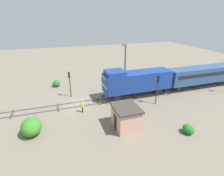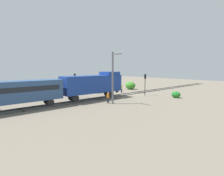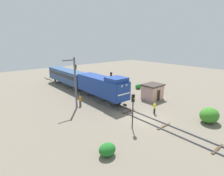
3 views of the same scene
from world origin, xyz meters
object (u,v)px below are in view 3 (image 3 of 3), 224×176
Objects in this scene: traffic_signal_near at (133,105)px; worker_near_track at (155,107)px; passenger_car_leading at (67,75)px; traffic_signal_far at (76,70)px; catenary_mast at (75,82)px; worker_by_signal at (80,100)px; locomotive at (102,86)px; traffic_signal_mid at (111,79)px; relay_hut at (152,92)px.

traffic_signal_near is 6.01m from worker_near_track.
traffic_signal_far is at bearing 32.88° from passenger_car_leading.
passenger_car_leading is 14.32m from catenary_mast.
worker_by_signal is (-6.60, 9.50, 0.00)m from worker_near_track.
passenger_car_leading reaches higher than worker_near_track.
locomotive is 3.81m from traffic_signal_mid.
catenary_mast is (-8.46, -1.64, 1.10)m from traffic_signal_mid.
relay_hut is at bearing -79.26° from traffic_signal_far.
traffic_signal_near reaches higher than relay_hut.
traffic_signal_near is at bearing 48.24° from worker_by_signal.
locomotive is 13.34m from passenger_car_leading.
locomotive reaches higher than relay_hut.
worker_by_signal is (-1.00, 10.49, -1.95)m from traffic_signal_near.
worker_near_track is 1.00× the size of worker_by_signal.
traffic_signal_far is (6.80, 25.86, 0.12)m from traffic_signal_near.
locomotive is at bearing 72.57° from traffic_signal_near.
passenger_car_leading is at bearing -33.67° from worker_near_track.
traffic_signal_far is 21.00m from relay_hut.
traffic_signal_near is 10.47m from catenary_mast.
traffic_signal_mid reaches higher than worker_near_track.
worker_by_signal is at bearing -169.61° from traffic_signal_mid.
traffic_signal_near is at bearing 60.26° from worker_near_track.
traffic_signal_near is 10.71m from worker_by_signal.
locomotive is 4.57m from worker_by_signal.
traffic_signal_mid is at bearing 121.90° from relay_hut.
traffic_signal_far is 24.98m from worker_near_track.
traffic_signal_near is (-3.20, -10.20, 0.17)m from locomotive.
locomotive is at bearing 128.84° from worker_by_signal.
catenary_mast is (-7.46, 9.25, 3.17)m from worker_near_track.
locomotive is 2.74× the size of traffic_signal_near.
locomotive reaches higher than worker_near_track.
traffic_signal_near reaches higher than worker_by_signal.
traffic_signal_mid is (3.40, -11.65, 0.55)m from passenger_car_leading.
worker_near_track is (-1.00, -10.89, -2.08)m from traffic_signal_mid.
traffic_signal_near is 12.04m from relay_hut.
relay_hut is (4.10, -6.59, -1.68)m from traffic_signal_mid.
passenger_car_leading is 19.75m from relay_hut.
traffic_signal_far reaches higher than passenger_car_leading.
worker_near_track is 0.22× the size of catenary_mast.
traffic_signal_far is at bearing 100.74° from relay_hut.
locomotive is 9.68m from worker_near_track.
relay_hut is at bearing -89.59° from worker_near_track.
locomotive is at bearing -0.45° from catenary_mast.
locomotive reaches higher than worker_by_signal.
locomotive is 16.07m from traffic_signal_far.
worker_near_track is 6.69m from relay_hut.
relay_hut is at bearing -58.10° from traffic_signal_mid.
worker_by_signal is at bearing -116.90° from traffic_signal_far.
worker_by_signal is (-4.20, 0.29, -1.78)m from locomotive.
traffic_signal_mid is at bearing -45.00° from worker_near_track.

